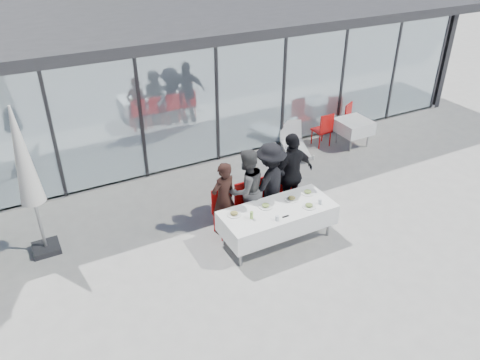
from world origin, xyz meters
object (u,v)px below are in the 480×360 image
object	(u,v)px
diner_chair_b	(247,203)
plate_c	(292,199)
diner_c	(270,182)
plate_extra	(309,206)
diner_b	(247,189)
spare_chair_a	(351,119)
diner_chair_a	(224,210)
lounger	(293,142)
plate_b	(266,206)
diner_chair_c	(270,196)
market_umbrella	(24,165)
dining_table	(278,218)
diner_chair_d	(291,190)
spare_chair_b	(324,128)
folded_eyeglasses	(286,216)
juice_bottle	(252,215)
diner_a	(224,199)
plate_d	(308,192)
spare_table_right	(354,127)
plate_a	(234,214)
diner_d	(291,174)

from	to	relation	value
diner_chair_b	plate_c	bearing A→B (deg)	-40.76
diner_c	plate_extra	xyz separation A→B (m)	(0.30, -0.98, -0.10)
diner_b	spare_chair_a	distance (m)	5.37
diner_c	diner_chair_b	bearing A→B (deg)	-16.97
diner_chair_a	plate_extra	bearing A→B (deg)	-35.39
lounger	plate_b	bearing A→B (deg)	-131.63
plate_b	plate_c	distance (m)	0.59
diner_chair_c	market_umbrella	xyz separation A→B (m)	(-4.41, 1.06, 1.37)
diner_chair_b	diner_c	xyz separation A→B (m)	(0.55, 0.01, 0.33)
diner_chair_b	dining_table	bearing A→B (deg)	-69.54
diner_chair_c	dining_table	bearing A→B (deg)	-109.86
diner_chair_d	spare_chair_a	distance (m)	4.44
spare_chair_b	market_umbrella	bearing A→B (deg)	-170.68
diner_chair_a	lounger	bearing A→B (deg)	36.39
diner_c	plate_extra	world-z (taller)	diner_c
diner_c	folded_eyeglasses	xyz separation A→B (m)	(-0.29, -1.05, -0.11)
diner_chair_a	juice_bottle	xyz separation A→B (m)	(0.19, -0.80, 0.29)
dining_table	diner_c	size ratio (longest dim) A/B	1.30
diner_a	diner_c	bearing A→B (deg)	166.60
diner_chair_d	plate_d	world-z (taller)	diner_chair_d
diner_chair_b	plate_d	xyz separation A→B (m)	(1.12, -0.55, 0.24)
dining_table	diner_chair_a	distance (m)	1.09
diner_chair_a	spare_chair_b	size ratio (longest dim) A/B	1.00
diner_c	folded_eyeglasses	bearing A→B (deg)	56.81
juice_bottle	diner_chair_c	bearing A→B (deg)	42.05
diner_chair_b	diner_chair_c	world-z (taller)	same
plate_c	diner_b	bearing A→B (deg)	138.81
diner_chair_a	diner_chair_d	distance (m)	1.59
plate_b	spare_table_right	size ratio (longest dim) A/B	0.32
diner_a	juice_bottle	size ratio (longest dim) A/B	10.61
diner_chair_d	spare_table_right	size ratio (longest dim) A/B	1.13
dining_table	plate_c	xyz separation A→B (m)	(0.41, 0.15, 0.24)
diner_b	diner_chair_b	xyz separation A→B (m)	(0.00, -0.01, -0.33)
diner_chair_d	spare_chair_a	size ratio (longest dim) A/B	1.00
spare_chair_a	diner_chair_b	bearing A→B (deg)	-152.56
diner_chair_a	diner_chair_c	bearing A→B (deg)	0.00
plate_a	spare_chair_a	xyz separation A→B (m)	(5.33, 3.01, -0.24)
diner_chair_d	spare_chair_b	xyz separation A→B (m)	(2.58, 2.29, 0.00)
diner_a	diner_d	world-z (taller)	diner_d
diner_a	plate_d	distance (m)	1.73
diner_a	plate_extra	xyz separation A→B (m)	(1.37, -0.98, -0.02)
plate_a	diner_c	bearing A→B (deg)	25.95
diner_chair_b	spare_chair_a	xyz separation A→B (m)	(4.76, 2.47, 0.00)
juice_bottle	spare_chair_b	distance (m)	5.05
plate_a	plate_c	xyz separation A→B (m)	(1.26, -0.06, 0.00)
diner_c	spare_chair_b	world-z (taller)	diner_c
spare_table_right	spare_chair_b	bearing A→B (deg)	158.09
dining_table	diner_chair_d	distance (m)	1.09
plate_c	diner_chair_c	bearing A→B (deg)	103.42
diner_chair_d	spare_chair_b	bearing A→B (deg)	41.53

